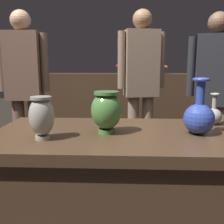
{
  "coord_description": "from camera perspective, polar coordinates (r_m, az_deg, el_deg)",
  "views": [
    {
      "loc": [
        0.03,
        -1.2,
        1.13
      ],
      "look_at": [
        -0.03,
        -0.01,
        0.9
      ],
      "focal_mm": 41.68,
      "sensor_mm": 36.0,
      "label": 1
    }
  ],
  "objects": [
    {
      "name": "vase_centerpiece",
      "position": [
        1.21,
        -1.23,
        0.36
      ],
      "size": [
        0.15,
        0.15,
        0.2
      ],
      "color": "#477A38",
      "rests_on": "display_plinth"
    },
    {
      "name": "shelf_vase_center",
      "position": [
        3.45,
        2.08,
        10.01
      ],
      "size": [
        0.15,
        0.15,
        0.13
      ],
      "color": "red",
      "rests_on": "back_display_shelf"
    },
    {
      "name": "visitor_near_left",
      "position": [
        2.57,
        -18.65,
        5.9
      ],
      "size": [
        0.47,
        0.19,
        1.59
      ],
      "rotation": [
        0.0,
        0.0,
        3.17
      ],
      "color": "brown",
      "rests_on": "ground_plane"
    },
    {
      "name": "back_display_shelf",
      "position": [
        3.46,
        2.01,
        0.21
      ],
      "size": [
        2.6,
        0.4,
        0.99
      ],
      "color": "#422D1E",
      "rests_on": "ground_plane"
    },
    {
      "name": "shelf_vase_far_right",
      "position": [
        3.47,
        19.77,
        10.08
      ],
      "size": [
        0.09,
        0.09,
        0.28
      ],
      "color": "#7A388E",
      "rests_on": "back_display_shelf"
    },
    {
      "name": "display_plinth",
      "position": [
        1.4,
        1.13,
        -20.26
      ],
      "size": [
        1.2,
        0.64,
        0.8
      ],
      "color": "#422D1E",
      "rests_on": "ground_plane"
    },
    {
      "name": "vase_left_accent",
      "position": [
        1.16,
        -15.17,
        -0.91
      ],
      "size": [
        0.11,
        0.11,
        0.19
      ],
      "color": "gray",
      "rests_on": "display_plinth"
    },
    {
      "name": "shelf_vase_far_left",
      "position": [
        3.51,
        -15.44,
        9.46
      ],
      "size": [
        0.06,
        0.06,
        0.17
      ],
      "color": "red",
      "rests_on": "back_display_shelf"
    },
    {
      "name": "vase_tall_behind",
      "position": [
        1.27,
        18.56,
        -0.91
      ],
      "size": [
        0.14,
        0.14,
        0.26
      ],
      "color": "#2D429E",
      "rests_on": "display_plinth"
    },
    {
      "name": "shelf_vase_right",
      "position": [
        3.38,
        11.03,
        9.58
      ],
      "size": [
        0.14,
        0.14,
        0.11
      ],
      "color": "#E55B1E",
      "rests_on": "back_display_shelf"
    },
    {
      "name": "visitor_center_back",
      "position": [
        2.58,
        6.41,
        6.88
      ],
      "size": [
        0.46,
        0.24,
        1.62
      ],
      "rotation": [
        0.0,
        0.0,
        3.35
      ],
      "color": "#846B56",
      "rests_on": "ground_plane"
    },
    {
      "name": "vase_right_accent",
      "position": [
        1.5,
        21.39,
        -0.56
      ],
      "size": [
        0.09,
        0.09,
        0.17
      ],
      "color": "gray",
      "rests_on": "display_plinth"
    },
    {
      "name": "visitor_near_right",
      "position": [
        2.43,
        21.47,
        4.7
      ],
      "size": [
        0.45,
        0.26,
        1.54
      ],
      "rotation": [
        0.0,
        0.0,
        2.86
      ],
      "color": "#846B56",
      "rests_on": "ground_plane"
    }
  ]
}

